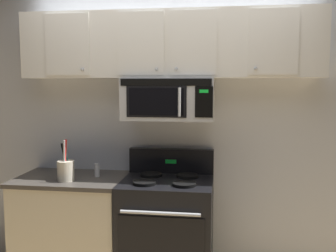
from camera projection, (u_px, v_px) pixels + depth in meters
back_wall at (173, 122)px, 3.55m from camera, size 5.20×0.10×2.70m
stove_range at (167, 230)px, 3.29m from camera, size 0.76×0.69×1.12m
over_range_microwave at (169, 99)px, 3.28m from camera, size 0.76×0.43×0.35m
upper_cabinets at (169, 45)px, 3.26m from camera, size 2.50×0.36×0.55m
counter_segment at (72, 227)px, 3.41m from camera, size 0.93×0.65×0.90m
utensil_crock_cream at (66, 170)px, 3.22m from camera, size 0.14×0.14×0.35m
salt_shaker at (97, 170)px, 3.36m from camera, size 0.05×0.05×0.12m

